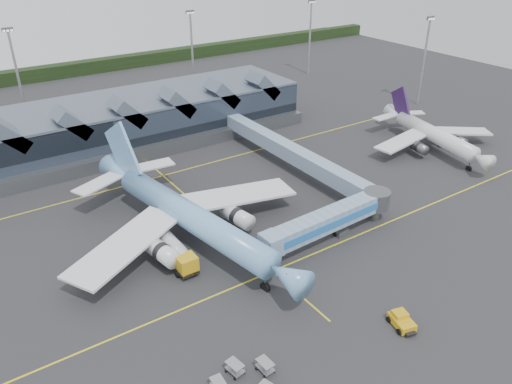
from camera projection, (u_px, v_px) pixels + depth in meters
ground at (242, 244)px, 74.91m from camera, size 260.00×260.00×0.00m
taxi_stripes at (209, 216)px, 82.22m from camera, size 120.00×60.00×0.01m
tree_line_far at (51, 72)px, 154.36m from camera, size 260.00×4.00×4.00m
terminal at (100, 127)px, 104.72m from camera, size 90.00×22.25×12.52m
light_masts at (177, 59)px, 125.24m from camera, size 132.40×42.56×22.45m
main_airliner at (185, 214)px, 74.33m from camera, size 39.58×46.04×14.83m
regional_jet at (432, 133)px, 105.36m from camera, size 28.36×31.41×10.83m
jet_bridge at (336, 217)px, 75.18m from camera, size 24.88×4.73×5.15m
fuel_truck at (174, 250)px, 70.19m from camera, size 3.05×10.34×3.46m
pushback_tug at (402, 321)px, 59.35m from camera, size 3.06×4.08×1.66m
baggage_carts at (247, 377)px, 51.91m from camera, size 6.83×6.63×1.38m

